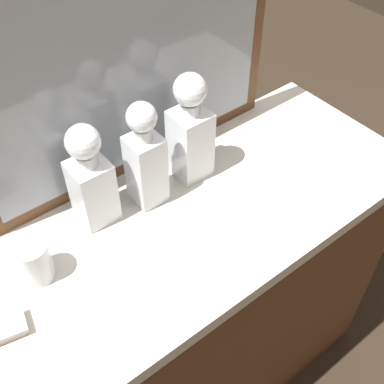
{
  "coord_description": "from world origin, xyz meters",
  "views": [
    {
      "loc": [
        -0.49,
        -0.63,
        1.82
      ],
      "look_at": [
        0.0,
        0.0,
        1.0
      ],
      "focal_mm": 46.09,
      "sensor_mm": 36.0,
      "label": 1
    }
  ],
  "objects_px": {
    "crystal_tumbler_far_left": "(34,263)",
    "crystal_decanter_far_left": "(91,184)",
    "crystal_decanter_far_right": "(146,164)",
    "crystal_decanter_right": "(190,136)"
  },
  "relations": [
    {
      "from": "crystal_decanter_far_left",
      "to": "crystal_decanter_right",
      "type": "bearing_deg",
      "value": -3.34
    },
    {
      "from": "crystal_decanter_far_right",
      "to": "crystal_tumbler_far_left",
      "type": "distance_m",
      "value": 0.33
    },
    {
      "from": "crystal_decanter_far_right",
      "to": "crystal_decanter_far_left",
      "type": "relative_size",
      "value": 1.05
    },
    {
      "from": "crystal_decanter_right",
      "to": "crystal_decanter_far_left",
      "type": "distance_m",
      "value": 0.27
    },
    {
      "from": "crystal_decanter_right",
      "to": "crystal_tumbler_far_left",
      "type": "xyz_separation_m",
      "value": [
        -0.47,
        -0.06,
        -0.07
      ]
    },
    {
      "from": "crystal_tumbler_far_left",
      "to": "crystal_decanter_far_left",
      "type": "bearing_deg",
      "value": 20.64
    },
    {
      "from": "crystal_decanter_right",
      "to": "crystal_decanter_far_left",
      "type": "height_order",
      "value": "crystal_decanter_right"
    },
    {
      "from": "crystal_decanter_far_left",
      "to": "crystal_decanter_far_right",
      "type": "bearing_deg",
      "value": -11.36
    },
    {
      "from": "crystal_decanter_far_right",
      "to": "crystal_tumbler_far_left",
      "type": "height_order",
      "value": "crystal_decanter_far_right"
    },
    {
      "from": "crystal_decanter_far_left",
      "to": "crystal_tumbler_far_left",
      "type": "distance_m",
      "value": 0.21
    }
  ]
}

